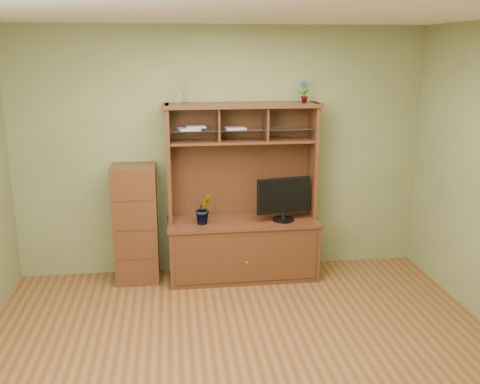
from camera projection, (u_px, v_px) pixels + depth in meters
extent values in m
cube|color=brown|center=(248.00, 364.00, 4.30)|extent=(4.50, 4.00, 0.02)
cube|color=white|center=(249.00, 8.00, 3.61)|extent=(4.50, 4.00, 0.02)
cube|color=#61683D|center=(222.00, 152.00, 5.88)|extent=(4.50, 0.02, 2.70)
cube|color=#61683D|center=(324.00, 344.00, 2.02)|extent=(4.50, 0.02, 2.70)
cube|color=#3F2112|center=(243.00, 250.00, 5.88)|extent=(1.60, 0.55, 0.62)
cube|color=#3C2010|center=(247.00, 259.00, 5.61)|extent=(1.50, 0.01, 0.50)
sphere|color=silver|center=(247.00, 263.00, 5.60)|extent=(0.02, 0.02, 0.02)
cube|color=#3F2112|center=(243.00, 222.00, 5.79)|extent=(1.64, 0.59, 0.03)
cube|color=#3F2112|center=(169.00, 164.00, 5.63)|extent=(0.04, 0.35, 1.25)
cube|color=#3F2112|center=(313.00, 160.00, 5.82)|extent=(0.04, 0.35, 1.25)
cube|color=#3C2010|center=(240.00, 159.00, 5.88)|extent=(1.52, 0.02, 1.25)
cube|color=#3F2112|center=(242.00, 105.00, 5.57)|extent=(1.66, 0.40, 0.04)
cube|color=#3F2112|center=(242.00, 141.00, 5.67)|extent=(1.52, 0.32, 0.02)
cube|color=#3F2112|center=(218.00, 124.00, 5.59)|extent=(0.02, 0.31, 0.35)
cube|color=#3F2112|center=(266.00, 123.00, 5.65)|extent=(0.02, 0.31, 0.35)
cube|color=silver|center=(242.00, 129.00, 5.63)|extent=(1.50, 0.27, 0.01)
cylinder|color=black|center=(283.00, 219.00, 5.78)|extent=(0.23, 0.23, 0.02)
cylinder|color=black|center=(283.00, 215.00, 5.77)|extent=(0.05, 0.05, 0.07)
cube|color=black|center=(284.00, 196.00, 5.71)|extent=(0.60, 0.15, 0.39)
imported|color=#2C5B1F|center=(204.00, 208.00, 5.64)|extent=(0.22, 0.19, 0.34)
imported|color=#2E6724|center=(304.00, 91.00, 5.62)|extent=(0.13, 0.09, 0.23)
cylinder|color=silver|center=(178.00, 99.00, 5.47)|extent=(0.06, 0.06, 0.11)
cylinder|color=#97744B|center=(178.00, 83.00, 5.43)|extent=(0.04, 0.04, 0.20)
cube|color=#B3B3B8|center=(189.00, 129.00, 5.56)|extent=(0.25, 0.20, 0.02)
cube|color=#B3B3B8|center=(196.00, 127.00, 5.57)|extent=(0.21, 0.16, 0.02)
cube|color=#B3B3B8|center=(235.00, 128.00, 5.62)|extent=(0.23, 0.19, 0.02)
cube|color=#3F2112|center=(136.00, 224.00, 5.72)|extent=(0.45, 0.41, 1.27)
cube|color=#3C2010|center=(136.00, 259.00, 5.60)|extent=(0.41, 0.01, 0.02)
cube|color=#3C2010|center=(135.00, 230.00, 5.52)|extent=(0.41, 0.01, 0.01)
cube|color=#3C2010|center=(133.00, 200.00, 5.44)|extent=(0.41, 0.01, 0.01)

